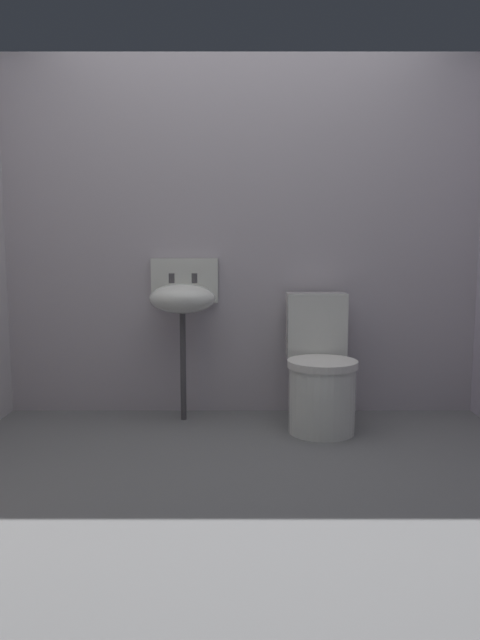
% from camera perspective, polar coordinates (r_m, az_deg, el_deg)
% --- Properties ---
extents(ground_plane, '(3.38, 2.62, 0.08)m').
position_cam_1_polar(ground_plane, '(2.80, 0.02, -15.91)').
color(ground_plane, slate).
extents(wall_back, '(3.38, 0.10, 2.23)m').
position_cam_1_polar(wall_back, '(3.74, -0.05, 8.03)').
color(wall_back, '#B7AFB8').
rests_on(wall_back, ground).
extents(toilet_near_wall, '(0.40, 0.59, 0.78)m').
position_cam_1_polar(toilet_near_wall, '(3.45, 7.64, -5.25)').
color(toilet_near_wall, white).
rests_on(toilet_near_wall, ground).
extents(sink, '(0.42, 0.35, 0.99)m').
position_cam_1_polar(sink, '(3.56, -5.84, 2.20)').
color(sink, '#49474A').
rests_on(sink, ground).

